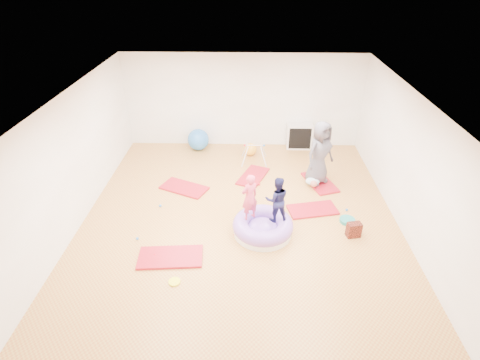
{
  "coord_description": "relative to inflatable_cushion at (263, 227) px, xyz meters",
  "views": [
    {
      "loc": [
        0.18,
        -6.68,
        5.1
      ],
      "look_at": [
        0.0,
        0.3,
        0.9
      ],
      "focal_mm": 28.0,
      "sensor_mm": 36.0,
      "label": 1
    }
  ],
  "objects": [
    {
      "name": "exercise_ball_blue",
      "position": [
        -1.85,
        3.98,
        0.16
      ],
      "size": [
        0.64,
        0.64,
        0.64
      ],
      "primitive_type": "sphere",
      "color": "blue",
      "rests_on": "ground"
    },
    {
      "name": "infant_play_gym",
      "position": [
        -0.17,
        3.18,
        0.21
      ],
      "size": [
        0.73,
        0.69,
        0.56
      ],
      "rotation": [
        0.0,
        0.0,
        -0.33
      ],
      "color": "silver",
      "rests_on": "ground"
    },
    {
      "name": "adult_caregiver",
      "position": [
        1.46,
        2.1,
        0.71
      ],
      "size": [
        0.96,
        0.9,
        1.65
      ],
      "primitive_type": "imported",
      "rotation": [
        0.0,
        0.0,
        0.63
      ],
      "color": "#4F4D57",
      "rests_on": "gym_mat_rear_right"
    },
    {
      "name": "room",
      "position": [
        -0.5,
        0.38,
        1.24
      ],
      "size": [
        7.01,
        8.01,
        2.81
      ],
      "color": "tan",
      "rests_on": "ground"
    },
    {
      "name": "gym_mat_rear_right",
      "position": [
        1.54,
        2.08,
        -0.13
      ],
      "size": [
        0.9,
        1.26,
        0.05
      ],
      "primitive_type": "cube",
      "rotation": [
        0.0,
        0.0,
        1.89
      ],
      "color": "#AE1230",
      "rests_on": "ground"
    },
    {
      "name": "gym_mat_right",
      "position": [
        1.18,
        0.84,
        -0.13
      ],
      "size": [
        1.21,
        0.78,
        0.05
      ],
      "primitive_type": "cube",
      "rotation": [
        0.0,
        0.0,
        0.21
      ],
      "color": "#AE1230",
      "rests_on": "ground"
    },
    {
      "name": "child_navy",
      "position": [
        0.27,
        0.04,
        0.72
      ],
      "size": [
        0.52,
        0.43,
        1.01
      ],
      "primitive_type": "imported",
      "rotation": [
        0.0,
        0.0,
        3.23
      ],
      "color": "#191945",
      "rests_on": "inflatable_cushion"
    },
    {
      "name": "gym_mat_center_back",
      "position": [
        -0.2,
        2.34,
        -0.14
      ],
      "size": [
        0.93,
        1.24,
        0.05
      ],
      "primitive_type": "cube",
      "rotation": [
        0.0,
        0.0,
        1.18
      ],
      "color": "#AE1230",
      "rests_on": "ground"
    },
    {
      "name": "exercise_ball_orange",
      "position": [
        -0.28,
        3.63,
        0.03
      ],
      "size": [
        0.38,
        0.38,
        0.38
      ],
      "primitive_type": "sphere",
      "color": "yellow",
      "rests_on": "ground"
    },
    {
      "name": "gym_mat_mid_left",
      "position": [
        -1.95,
        1.71,
        -0.13
      ],
      "size": [
        1.31,
        1.02,
        0.05
      ],
      "primitive_type": "cube",
      "rotation": [
        0.0,
        0.0,
        -0.43
      ],
      "color": "#AE1230",
      "rests_on": "ground"
    },
    {
      "name": "backpack",
      "position": [
        1.91,
        -0.07,
        0.01
      ],
      "size": [
        0.31,
        0.23,
        0.33
      ],
      "primitive_type": "cube",
      "rotation": [
        0.0,
        0.0,
        0.19
      ],
      "color": "maroon",
      "rests_on": "ground"
    },
    {
      "name": "gym_mat_front_left",
      "position": [
        -1.83,
        -0.84,
        -0.13
      ],
      "size": [
        1.29,
        0.72,
        0.05
      ],
      "primitive_type": "cube",
      "rotation": [
        0.0,
        0.0,
        0.08
      ],
      "color": "#AE1230",
      "rests_on": "ground"
    },
    {
      "name": "child_pink",
      "position": [
        -0.29,
        0.09,
        0.74
      ],
      "size": [
        0.46,
        0.43,
        1.05
      ],
      "primitive_type": "imported",
      "rotation": [
        0.0,
        0.0,
        3.74
      ],
      "color": "#E74665",
      "rests_on": "inflatable_cushion"
    },
    {
      "name": "balance_disc",
      "position": [
        1.9,
        0.43,
        -0.12
      ],
      "size": [
        0.34,
        0.34,
        0.08
      ],
      "primitive_type": "cylinder",
      "color": "teal",
      "rests_on": "ground"
    },
    {
      "name": "cube_shelf",
      "position": [
        1.21,
        4.17,
        0.22
      ],
      "size": [
        0.77,
        0.38,
        0.77
      ],
      "color": "silver",
      "rests_on": "ground"
    },
    {
      "name": "ball_pit_balls",
      "position": [
        -0.75,
        0.36,
        -0.13
      ],
      "size": [
        4.66,
        2.79,
        0.06
      ],
      "color": "blue",
      "rests_on": "ground"
    },
    {
      "name": "inflatable_cushion",
      "position": [
        0.0,
        0.0,
        0.0
      ],
      "size": [
        1.29,
        1.29,
        0.41
      ],
      "rotation": [
        0.0,
        0.0,
        -0.26
      ],
      "color": "white",
      "rests_on": "ground"
    },
    {
      "name": "infant",
      "position": [
        1.33,
        1.88,
        -0.0
      ],
      "size": [
        0.36,
        0.37,
        0.21
      ],
      "color": "#C2E8F6",
      "rests_on": "gym_mat_rear_right"
    },
    {
      "name": "yellow_toy",
      "position": [
        -1.64,
        -1.47,
        -0.14
      ],
      "size": [
        0.22,
        0.22,
        0.03
      ],
      "primitive_type": "cylinder",
      "color": "#FDFF1A",
      "rests_on": "ground"
    }
  ]
}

